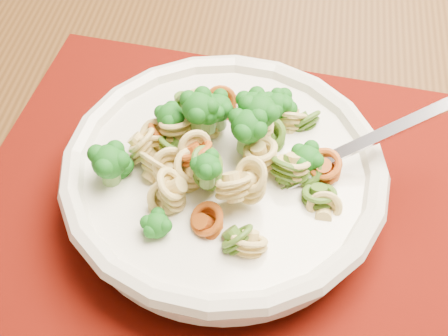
% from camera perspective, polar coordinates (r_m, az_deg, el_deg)
% --- Properties ---
extents(dining_table, '(1.77, 1.36, 0.72)m').
position_cam_1_polar(dining_table, '(0.68, 1.61, 1.26)').
color(dining_table, '#533417').
rests_on(dining_table, ground).
extents(placemat, '(0.52, 0.43, 0.00)m').
position_cam_1_polar(placemat, '(0.53, 1.83, -3.64)').
color(placemat, '#510A03').
rests_on(placemat, dining_table).
extents(pasta_bowl, '(0.27, 0.27, 0.05)m').
position_cam_1_polar(pasta_bowl, '(0.52, -0.00, -0.67)').
color(pasta_bowl, white).
rests_on(pasta_bowl, placemat).
extents(pasta_broccoli_heap, '(0.23, 0.23, 0.06)m').
position_cam_1_polar(pasta_broccoli_heap, '(0.50, -0.00, 0.43)').
color(pasta_broccoli_heap, '#E7BE72').
rests_on(pasta_broccoli_heap, pasta_bowl).
extents(fork, '(0.16, 0.13, 0.08)m').
position_cam_1_polar(fork, '(0.50, 6.73, -0.45)').
color(fork, silver).
rests_on(fork, pasta_bowl).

